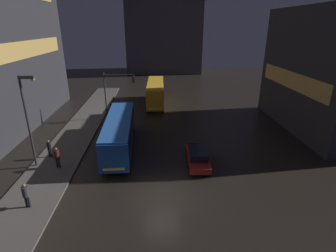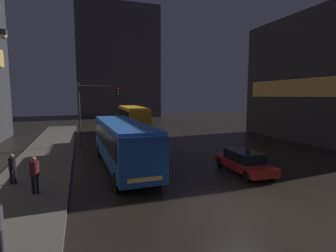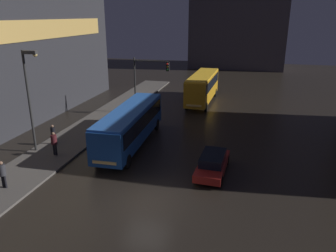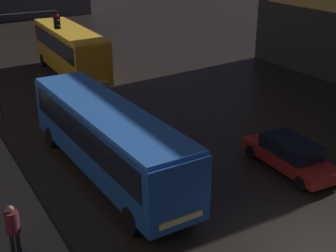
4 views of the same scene
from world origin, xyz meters
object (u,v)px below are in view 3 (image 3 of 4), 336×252
object	(u,v)px
car_taxi	(213,163)
bus_near	(131,123)
bus_far	(203,85)
traffic_light_main	(147,76)
street_lamp_sidewalk	(30,86)
pedestrian_mid	(2,172)
pedestrian_near	(54,141)
pedestrian_far	(53,133)

from	to	relation	value
car_taxi	bus_near	bearing A→B (deg)	-22.94
bus_far	traffic_light_main	bearing A→B (deg)	54.32
bus_near	street_lamp_sidewalk	size ratio (longest dim) A/B	1.47
pedestrian_mid	street_lamp_sidewalk	world-z (taller)	street_lamp_sidewalk
pedestrian_near	car_taxi	bearing A→B (deg)	-80.18
pedestrian_mid	street_lamp_sidewalk	bearing A→B (deg)	-49.83
traffic_light_main	street_lamp_sidewalk	xyz separation A→B (m)	(-5.17, -11.72, 1.10)
pedestrian_far	street_lamp_sidewalk	size ratio (longest dim) A/B	0.21
pedestrian_near	pedestrian_far	xyz separation A→B (m)	(-1.34, 1.94, -0.15)
car_taxi	street_lamp_sidewalk	size ratio (longest dim) A/B	0.62
pedestrian_mid	pedestrian_far	world-z (taller)	pedestrian_mid
bus_near	pedestrian_near	size ratio (longest dim) A/B	6.19
bus_near	street_lamp_sidewalk	xyz separation A→B (m)	(-6.47, -3.16, 3.29)
pedestrian_far	bus_far	bearing A→B (deg)	106.39
traffic_light_main	street_lamp_sidewalk	distance (m)	12.86
pedestrian_far	traffic_light_main	size ratio (longest dim) A/B	0.27
pedestrian_mid	traffic_light_main	bearing A→B (deg)	-76.92
pedestrian_far	car_taxi	bearing A→B (deg)	38.97
car_taxi	pedestrian_mid	distance (m)	13.12
pedestrian_near	street_lamp_sidewalk	xyz separation A→B (m)	(-1.76, 0.46, 3.94)
pedestrian_mid	bus_near	bearing A→B (deg)	-94.58
bus_near	traffic_light_main	size ratio (longest dim) A/B	1.87
bus_near	traffic_light_main	bearing A→B (deg)	-83.23
bus_far	pedestrian_mid	size ratio (longest dim) A/B	5.88
bus_near	car_taxi	size ratio (longest dim) A/B	2.36
pedestrian_near	pedestrian_far	bearing A→B (deg)	43.31
bus_near	pedestrian_mid	distance (m)	10.07
pedestrian_mid	bus_far	bearing A→B (deg)	-84.80
pedestrian_near	traffic_light_main	distance (m)	12.97
pedestrian_near	traffic_light_main	bearing A→B (deg)	-6.92
bus_far	bus_near	bearing A→B (deg)	78.16
traffic_light_main	pedestrian_near	bearing A→B (deg)	-105.65
bus_near	pedestrian_far	xyz separation A→B (m)	(-6.05, -1.68, -0.81)
car_taxi	street_lamp_sidewalk	bearing A→B (deg)	1.89
pedestrian_near	pedestrian_far	distance (m)	2.36
pedestrian_far	traffic_light_main	xyz separation A→B (m)	(4.75, 10.24, 2.99)
car_taxi	pedestrian_far	world-z (taller)	pedestrian_far
pedestrian_near	street_lamp_sidewalk	size ratio (longest dim) A/B	0.24
car_taxi	pedestrian_far	distance (m)	13.18
car_taxi	street_lamp_sidewalk	distance (m)	14.21
bus_far	pedestrian_far	world-z (taller)	bus_far
car_taxi	traffic_light_main	xyz separation A→B (m)	(-8.32, 11.96, 3.38)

